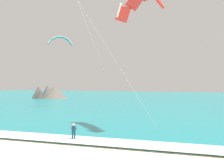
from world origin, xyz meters
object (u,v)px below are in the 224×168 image
object	(u,v)px
surfboard	(74,141)
kite_primary	(141,1)
kitesurfer	(74,131)
kite_distant	(60,40)

from	to	relation	value
surfboard	kite_primary	xyz separation A→B (m)	(5.23, 5.35, 14.10)
surfboard	kite_primary	bearing A→B (deg)	45.68
surfboard	kitesurfer	world-z (taller)	kitesurfer
surfboard	kite_distant	world-z (taller)	kite_distant
kitesurfer	kite_distant	size ratio (longest dim) A/B	0.37
kitesurfer	kite_distant	bearing A→B (deg)	121.55
kitesurfer	kite_primary	size ratio (longest dim) A/B	0.12
surfboard	kite_primary	distance (m)	15.96
kitesurfer	kite_primary	distance (m)	15.15
kitesurfer	surfboard	bearing A→B (deg)	-73.47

